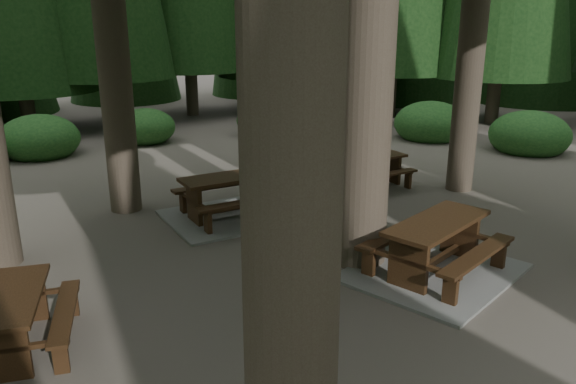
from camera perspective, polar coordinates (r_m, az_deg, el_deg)
ground at (r=8.88m, az=4.18°, el=-8.61°), size 80.00×80.00×0.00m
picnic_table_a at (r=9.15m, az=14.71°, el=-6.18°), size 3.05×2.71×0.89m
picnic_table_b at (r=7.63m, az=-26.03°, el=-10.97°), size 1.82×2.02×0.73m
picnic_table_c at (r=11.38m, az=-5.66°, el=-1.07°), size 2.74×2.33×0.88m
picnic_table_d at (r=13.53m, az=8.38°, el=2.61°), size 1.83×1.53×0.75m
shrub_ring at (r=9.67m, az=4.74°, el=-3.84°), size 23.86×24.64×1.49m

